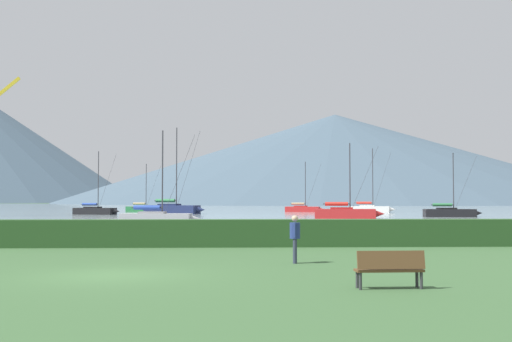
{
  "coord_description": "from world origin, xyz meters",
  "views": [
    {
      "loc": [
        3.38,
        -19.02,
        2.23
      ],
      "look_at": [
        5.89,
        41.38,
        4.81
      ],
      "focal_mm": 45.29,
      "sensor_mm": 36.0,
      "label": 1
    }
  ],
  "objects_px": {
    "sailboat_slip_0": "(370,209)",
    "sailboat_slip_12": "(346,213)",
    "sailboat_slip_10": "(144,209)",
    "park_bench_near_path": "(390,267)",
    "sailboat_slip_1": "(450,212)",
    "person_seated_viewer": "(295,235)",
    "sailboat_slip_9": "(95,210)",
    "sailboat_slip_3": "(157,218)",
    "sailboat_slip_4": "(303,209)",
    "sailboat_slip_7": "(173,209)"
  },
  "relations": [
    {
      "from": "sailboat_slip_3",
      "to": "sailboat_slip_9",
      "type": "distance_m",
      "value": 37.37
    },
    {
      "from": "sailboat_slip_3",
      "to": "park_bench_near_path",
      "type": "relative_size",
      "value": 4.76
    },
    {
      "from": "sailboat_slip_0",
      "to": "sailboat_slip_9",
      "type": "bearing_deg",
      "value": -147.87
    },
    {
      "from": "sailboat_slip_7",
      "to": "sailboat_slip_10",
      "type": "distance_m",
      "value": 15.77
    },
    {
      "from": "sailboat_slip_0",
      "to": "sailboat_slip_4",
      "type": "relative_size",
      "value": 1.22
    },
    {
      "from": "sailboat_slip_1",
      "to": "sailboat_slip_12",
      "type": "distance_m",
      "value": 14.66
    },
    {
      "from": "sailboat_slip_1",
      "to": "person_seated_viewer",
      "type": "height_order",
      "value": "sailboat_slip_1"
    },
    {
      "from": "person_seated_viewer",
      "to": "sailboat_slip_0",
      "type": "bearing_deg",
      "value": 81.45
    },
    {
      "from": "sailboat_slip_7",
      "to": "park_bench_near_path",
      "type": "bearing_deg",
      "value": -60.51
    },
    {
      "from": "sailboat_slip_3",
      "to": "person_seated_viewer",
      "type": "distance_m",
      "value": 34.49
    },
    {
      "from": "sailboat_slip_0",
      "to": "sailboat_slip_9",
      "type": "height_order",
      "value": "sailboat_slip_0"
    },
    {
      "from": "sailboat_slip_1",
      "to": "sailboat_slip_9",
      "type": "relative_size",
      "value": 0.88
    },
    {
      "from": "sailboat_slip_1",
      "to": "sailboat_slip_10",
      "type": "distance_m",
      "value": 51.76
    },
    {
      "from": "sailboat_slip_1",
      "to": "sailboat_slip_10",
      "type": "height_order",
      "value": "sailboat_slip_10"
    },
    {
      "from": "sailboat_slip_3",
      "to": "sailboat_slip_10",
      "type": "xyz_separation_m",
      "value": [
        -8.11,
        52.93,
        -0.03
      ]
    },
    {
      "from": "sailboat_slip_4",
      "to": "sailboat_slip_10",
      "type": "height_order",
      "value": "sailboat_slip_4"
    },
    {
      "from": "sailboat_slip_10",
      "to": "park_bench_near_path",
      "type": "bearing_deg",
      "value": -59.49
    },
    {
      "from": "person_seated_viewer",
      "to": "sailboat_slip_12",
      "type": "bearing_deg",
      "value": 83.36
    },
    {
      "from": "sailboat_slip_9",
      "to": "person_seated_viewer",
      "type": "relative_size",
      "value": 5.35
    },
    {
      "from": "sailboat_slip_10",
      "to": "person_seated_viewer",
      "type": "height_order",
      "value": "sailboat_slip_10"
    },
    {
      "from": "sailboat_slip_1",
      "to": "sailboat_slip_10",
      "type": "bearing_deg",
      "value": 147.93
    },
    {
      "from": "sailboat_slip_9",
      "to": "sailboat_slip_12",
      "type": "height_order",
      "value": "sailboat_slip_9"
    },
    {
      "from": "sailboat_slip_9",
      "to": "sailboat_slip_12",
      "type": "distance_m",
      "value": 37.07
    },
    {
      "from": "sailboat_slip_1",
      "to": "sailboat_slip_4",
      "type": "height_order",
      "value": "sailboat_slip_4"
    },
    {
      "from": "sailboat_slip_3",
      "to": "sailboat_slip_7",
      "type": "relative_size",
      "value": 0.65
    },
    {
      "from": "sailboat_slip_1",
      "to": "park_bench_near_path",
      "type": "bearing_deg",
      "value": -104.8
    },
    {
      "from": "sailboat_slip_7",
      "to": "park_bench_near_path",
      "type": "xyz_separation_m",
      "value": [
        12.14,
        -78.23,
        -0.23
      ]
    },
    {
      "from": "sailboat_slip_1",
      "to": "sailboat_slip_3",
      "type": "bearing_deg",
      "value": -141.46
    },
    {
      "from": "sailboat_slip_3",
      "to": "park_bench_near_path",
      "type": "height_order",
      "value": "sailboat_slip_3"
    },
    {
      "from": "sailboat_slip_9",
      "to": "park_bench_near_path",
      "type": "height_order",
      "value": "sailboat_slip_9"
    },
    {
      "from": "person_seated_viewer",
      "to": "sailboat_slip_9",
      "type": "bearing_deg",
      "value": 112.6
    },
    {
      "from": "sailboat_slip_9",
      "to": "sailboat_slip_12",
      "type": "xyz_separation_m",
      "value": [
        31.7,
        -19.21,
        0.07
      ]
    },
    {
      "from": "sailboat_slip_12",
      "to": "person_seated_viewer",
      "type": "height_order",
      "value": "sailboat_slip_12"
    },
    {
      "from": "sailboat_slip_3",
      "to": "sailboat_slip_4",
      "type": "xyz_separation_m",
      "value": [
        18.4,
        50.85,
        -0.03
      ]
    },
    {
      "from": "sailboat_slip_12",
      "to": "person_seated_viewer",
      "type": "distance_m",
      "value": 50.61
    },
    {
      "from": "sailboat_slip_0",
      "to": "sailboat_slip_12",
      "type": "relative_size",
      "value": 1.21
    },
    {
      "from": "sailboat_slip_0",
      "to": "person_seated_viewer",
      "type": "height_order",
      "value": "sailboat_slip_0"
    },
    {
      "from": "sailboat_slip_0",
      "to": "sailboat_slip_10",
      "type": "distance_m",
      "value": 37.32
    },
    {
      "from": "sailboat_slip_0",
      "to": "park_bench_near_path",
      "type": "xyz_separation_m",
      "value": [
        -18.53,
        -86.39,
        -0.08
      ]
    },
    {
      "from": "sailboat_slip_3",
      "to": "sailboat_slip_12",
      "type": "distance_m",
      "value": 24.99
    },
    {
      "from": "sailboat_slip_0",
      "to": "sailboat_slip_1",
      "type": "height_order",
      "value": "sailboat_slip_0"
    },
    {
      "from": "sailboat_slip_4",
      "to": "sailboat_slip_10",
      "type": "xyz_separation_m",
      "value": [
        -26.51,
        2.08,
        -0.0
      ]
    },
    {
      "from": "sailboat_slip_3",
      "to": "sailboat_slip_9",
      "type": "height_order",
      "value": "sailboat_slip_9"
    },
    {
      "from": "sailboat_slip_10",
      "to": "sailboat_slip_12",
      "type": "distance_m",
      "value": 45.93
    },
    {
      "from": "sailboat_slip_7",
      "to": "sailboat_slip_9",
      "type": "bearing_deg",
      "value": -142.5
    },
    {
      "from": "sailboat_slip_3",
      "to": "park_bench_near_path",
      "type": "bearing_deg",
      "value": -69.17
    },
    {
      "from": "person_seated_viewer",
      "to": "sailboat_slip_4",
      "type": "bearing_deg",
      "value": 88.9
    },
    {
      "from": "sailboat_slip_0",
      "to": "sailboat_slip_4",
      "type": "bearing_deg",
      "value": 173.99
    },
    {
      "from": "park_bench_near_path",
      "to": "person_seated_viewer",
      "type": "bearing_deg",
      "value": 102.84
    },
    {
      "from": "sailboat_slip_7",
      "to": "park_bench_near_path",
      "type": "relative_size",
      "value": 7.37
    }
  ]
}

